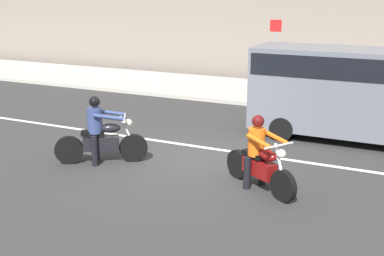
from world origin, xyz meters
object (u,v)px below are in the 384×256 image
Objects in this scene: street_sign_post at (275,48)px; parked_van_slate_gray at (352,88)px; motorcycle_with_rider_denim_blue at (100,136)px; motorcycle_with_rider_orange_stripe at (259,159)px.

parked_van_slate_gray is at bearing -54.79° from street_sign_post.
motorcycle_with_rider_orange_stripe is at bearing 1.24° from motorcycle_with_rider_denim_blue.
street_sign_post reaches higher than motorcycle_with_rider_denim_blue.
parked_van_slate_gray is (4.92, 4.37, 0.76)m from motorcycle_with_rider_denim_blue.
street_sign_post reaches higher than motorcycle_with_rider_orange_stripe.
motorcycle_with_rider_denim_blue is 0.69× the size of street_sign_post.
street_sign_post is (-3.53, 5.00, 0.37)m from parked_van_slate_gray.
street_sign_post is (-2.41, 9.29, 1.15)m from motorcycle_with_rider_orange_stripe.
motorcycle_with_rider_denim_blue is at bearing -138.35° from parked_van_slate_gray.
street_sign_post is at bearing 104.54° from motorcycle_with_rider_orange_stripe.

